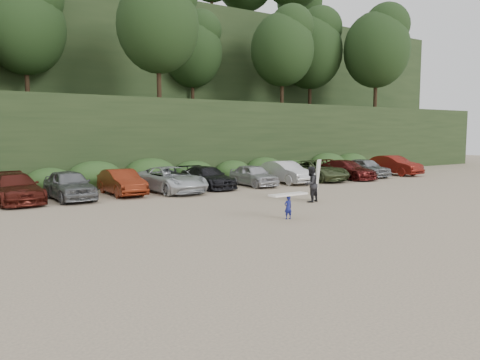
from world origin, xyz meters
TOP-DOWN VIEW (x-y plane):
  - ground at (0.00, 0.00)m, footprint 120.00×120.00m
  - hillside_backdrop at (-0.26, 35.93)m, footprint 90.00×41.50m
  - parked_cars at (2.07, 10.03)m, footprint 39.92×6.01m
  - child_surfer at (1.01, -0.76)m, footprint 1.79×0.58m
  - adult_surfer at (5.03, 2.32)m, footprint 1.40×0.90m

SIDE VIEW (x-z plane):
  - ground at x=0.00m, z-range 0.00..0.00m
  - child_surfer at x=1.01m, z-range 0.19..1.26m
  - parked_cars at x=2.07m, z-range -0.06..1.57m
  - adult_surfer at x=5.03m, z-range -0.15..2.02m
  - hillside_backdrop at x=-0.26m, z-range -2.78..25.22m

